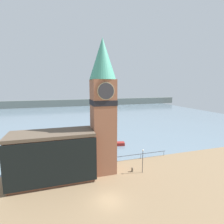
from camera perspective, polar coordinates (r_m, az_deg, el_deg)
name	(u,v)px	position (r m, az deg, el deg)	size (l,w,h in m)	color
ground_plane	(109,200)	(26.77, -1.04, -26.87)	(160.00, 160.00, 0.00)	#846B4C
water	(71,115)	(93.79, -13.29, -1.04)	(160.00, 120.00, 0.00)	slate
far_shoreline	(67,103)	(133.07, -14.55, 2.85)	(180.00, 3.00, 5.00)	slate
pier_railing	(141,154)	(38.84, 9.38, -13.49)	(11.99, 0.08, 1.09)	#333338
clock_tower	(103,104)	(30.30, -2.95, 2.74)	(4.52, 4.52, 23.36)	#935B42
pier_building	(53,156)	(30.93, -18.76, -13.58)	(13.39, 5.82, 8.12)	brown
boat_near	(112,143)	(46.25, 0.11, -10.05)	(5.95, 2.81, 1.88)	maroon
mooring_bollard_near	(132,169)	(33.60, 6.61, -18.10)	(0.36, 0.36, 0.83)	brown
lamp_post	(143,157)	(32.46, 10.01, -14.17)	(0.32, 0.32, 4.38)	#2D2D33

